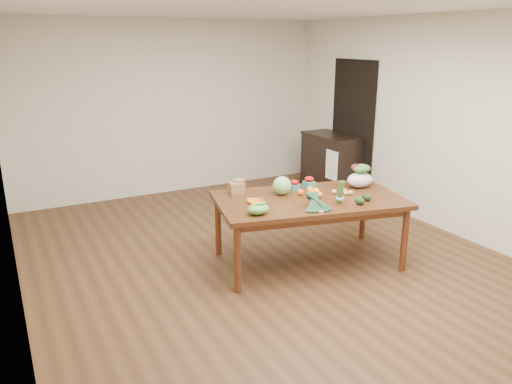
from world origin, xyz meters
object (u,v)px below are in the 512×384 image
cabinet (331,163)px  paper_bag (237,187)px  dining_table (308,230)px  mandarin_cluster (316,193)px  kale_bunch (317,202)px  salad_bag (360,177)px  asparagus_bundle (340,192)px  cabbage (282,186)px

cabinet → paper_bag: (-2.46, -1.61, 0.36)m
dining_table → mandarin_cluster: size_ratio=11.01×
kale_bunch → mandarin_cluster: bearing=69.2°
mandarin_cluster → salad_bag: (0.66, 0.09, 0.08)m
cabinet → asparagus_bundle: bearing=-124.6°
dining_table → salad_bag: salad_bag is taller
paper_bag → asparagus_bundle: 1.14m
cabbage → salad_bag: 0.96m
kale_bunch → asparagus_bundle: 0.31m
salad_bag → dining_table: bearing=-174.6°
paper_bag → kale_bunch: size_ratio=0.54×
cabinet → asparagus_bundle: asparagus_bundle is taller
dining_table → cabinet: size_ratio=1.94×
dining_table → salad_bag: (0.75, 0.07, 0.50)m
asparagus_bundle → paper_bag: bearing=145.9°
mandarin_cluster → asparagus_bundle: 0.33m
salad_bag → cabinet: bearing=61.7°
cabinet → asparagus_bundle: 2.98m
cabinet → mandarin_cluster: bearing=-129.6°
asparagus_bundle → salad_bag: asparagus_bundle is taller
dining_table → kale_bunch: size_ratio=4.95×
cabinet → salad_bag: 2.35m
cabbage → salad_bag: salad_bag is taller
cabinet → kale_bunch: (-1.99, -2.47, 0.36)m
asparagus_bundle → salad_bag: 0.71m
kale_bunch → cabbage: bearing=106.9°
kale_bunch → salad_bag: size_ratio=1.27×
dining_table → paper_bag: size_ratio=9.14×
cabbage → salad_bag: (0.94, -0.17, 0.02)m
dining_table → cabbage: (-0.19, 0.24, 0.48)m
cabbage → salad_bag: bearing=-10.3°
dining_table → cabinet: bearing=61.3°
dining_table → paper_bag: bearing=153.5°
dining_table → cabbage: 0.57m
kale_bunch → salad_bag: (0.89, 0.43, 0.04)m
cabbage → mandarin_cluster: (0.28, -0.26, -0.06)m
cabbage → salad_bag: size_ratio=0.65×
cabbage → mandarin_cluster: bearing=-43.2°
cabinet → mandarin_cluster: cabinet is taller
kale_bunch → paper_bag: bearing=131.1°
cabinet → paper_bag: cabinet is taller
cabbage → dining_table: bearing=-51.2°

